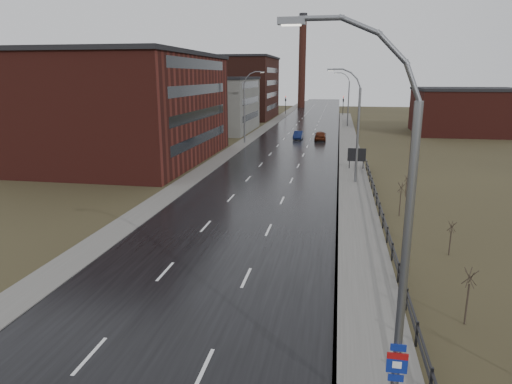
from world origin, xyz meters
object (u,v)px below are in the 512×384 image
at_px(billboard, 357,155).
at_px(car_far, 320,136).
at_px(streetlight_main, 394,247).
at_px(car_near, 298,135).

relative_size(billboard, car_far, 0.54).
distance_m(streetlight_main, car_near, 67.00).
bearing_deg(streetlight_main, car_far, 93.93).
height_order(car_near, car_far, car_far).
bearing_deg(streetlight_main, car_near, 97.13).
height_order(streetlight_main, car_near, streetlight_main).
bearing_deg(billboard, car_far, 101.84).
xyz_separation_m(streetlight_main, car_far, (-4.50, 65.43, -5.25)).
xyz_separation_m(streetlight_main, billboard, (0.63, 40.96, -4.34)).
height_order(streetlight_main, billboard, streetlight_main).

